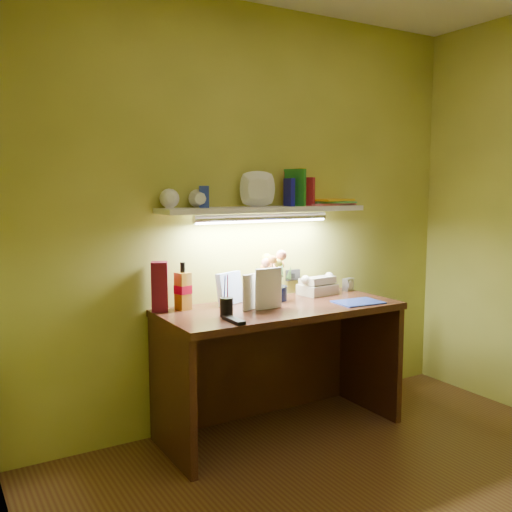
{
  "coord_description": "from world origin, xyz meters",
  "views": [
    {
      "loc": [
        -1.76,
        -1.5,
        1.43
      ],
      "look_at": [
        -0.08,
        1.35,
        1.03
      ],
      "focal_mm": 40.0,
      "sensor_mm": 36.0,
      "label": 1
    }
  ],
  "objects": [
    {
      "name": "tv_remote",
      "position": [
        -0.42,
        0.99,
        0.76
      ],
      "size": [
        0.05,
        0.17,
        0.02
      ],
      "primitive_type": "cube",
      "rotation": [
        0.0,
        0.0,
        0.01
      ],
      "color": "black",
      "rests_on": "desk"
    },
    {
      "name": "desk",
      "position": [
        0.0,
        1.2,
        0.38
      ],
      "size": [
        1.4,
        0.6,
        0.75
      ],
      "primitive_type": "cube",
      "color": "#33160D",
      "rests_on": "ground"
    },
    {
      "name": "wall_shelf",
      "position": [
        0.03,
        1.38,
        1.34
      ],
      "size": [
        1.32,
        0.33,
        0.26
      ],
      "color": "white",
      "rests_on": "ground"
    },
    {
      "name": "blue_folder",
      "position": [
        0.45,
        1.04,
        0.75
      ],
      "size": [
        0.28,
        0.21,
        0.01
      ],
      "primitive_type": "cube",
      "rotation": [
        0.0,
        0.0,
        -0.07
      ],
      "color": "#2841B1",
      "rests_on": "desk"
    },
    {
      "name": "pen_cup",
      "position": [
        -0.39,
        1.13,
        0.84
      ],
      "size": [
        0.08,
        0.08,
        0.17
      ],
      "primitive_type": "cylinder",
      "rotation": [
        0.0,
        0.0,
        -0.15
      ],
      "color": "black",
      "rests_on": "desk"
    },
    {
      "name": "whisky_box",
      "position": [
        -0.65,
        1.43,
        0.89
      ],
      "size": [
        0.12,
        0.12,
        0.27
      ],
      "primitive_type": "cube",
      "rotation": [
        0.0,
        0.0,
        -0.42
      ],
      "color": "maroon",
      "rests_on": "desk"
    },
    {
      "name": "whisky_bottle",
      "position": [
        -0.52,
        1.4,
        0.88
      ],
      "size": [
        0.09,
        0.09,
        0.27
      ],
      "primitive_type": null,
      "rotation": [
        0.0,
        0.0,
        0.26
      ],
      "color": "#AD701B",
      "rests_on": "desk"
    },
    {
      "name": "art_card",
      "position": [
        -0.23,
        1.4,
        0.84
      ],
      "size": [
        0.19,
        0.11,
        0.19
      ],
      "primitive_type": null,
      "rotation": [
        0.0,
        0.0,
        0.4
      ],
      "color": "white",
      "rests_on": "desk"
    },
    {
      "name": "desk_book_b",
      "position": [
        -0.19,
        1.17,
        0.87
      ],
      "size": [
        0.17,
        0.02,
        0.23
      ],
      "primitive_type": "imported",
      "rotation": [
        0.0,
        0.0,
        -0.02
      ],
      "color": "white",
      "rests_on": "desk"
    },
    {
      "name": "flower_bouquet",
      "position": [
        0.05,
        1.37,
        0.9
      ],
      "size": [
        0.21,
        0.21,
        0.3
      ],
      "primitive_type": null,
      "rotation": [
        0.0,
        0.0,
        -0.13
      ],
      "color": "#091234",
      "rests_on": "desk"
    },
    {
      "name": "telephone",
      "position": [
        0.4,
        1.38,
        0.82
      ],
      "size": [
        0.24,
        0.19,
        0.13
      ],
      "primitive_type": null,
      "rotation": [
        0.0,
        0.0,
        0.14
      ],
      "color": "beige",
      "rests_on": "desk"
    },
    {
      "name": "desk_book_a",
      "position": [
        -0.26,
        1.17,
        0.85
      ],
      "size": [
        0.15,
        0.07,
        0.2
      ],
      "primitive_type": "imported",
      "rotation": [
        0.0,
        0.0,
        0.31
      ],
      "color": "white",
      "rests_on": "desk"
    },
    {
      "name": "desk_clock",
      "position": [
        0.65,
        1.38,
        0.79
      ],
      "size": [
        0.09,
        0.07,
        0.08
      ],
      "primitive_type": "cube",
      "rotation": [
        0.0,
        0.0,
        0.35
      ],
      "color": "#ACACB1",
      "rests_on": "desk"
    }
  ]
}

